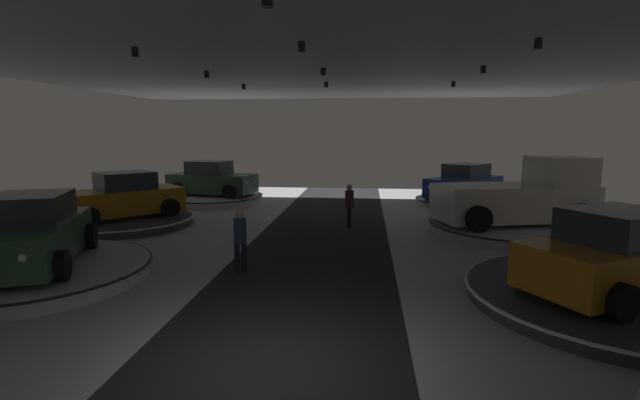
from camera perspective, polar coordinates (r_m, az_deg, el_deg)
The scene contains 15 objects.
ground at distance 7.31m, azimuth -6.74°, elevation -20.50°, with size 24.00×44.00×0.06m.
display_platform_deep_right at distance 23.22m, azimuth 17.49°, elevation -0.14°, with size 4.57×4.57×0.27m.
display_car_deep_right at distance 23.14m, azimuth 17.63°, elevation 2.02°, with size 4.19×4.29×1.71m.
display_platform_mid_right at distance 11.31m, azimuth 33.18°, elevation -10.15°, with size 5.99×5.99×0.29m.
display_car_mid_right at distance 11.05m, azimuth 33.47°, elevation -5.78°, with size 4.54×3.68×1.71m.
display_platform_mid_left at distance 12.94m, azimuth -32.20°, elevation -7.66°, with size 5.34×5.34×0.36m.
display_car_mid_left at distance 12.76m, azimuth -32.49°, elevation -3.61°, with size 3.34×4.57×1.71m.
display_platform_far_right at distance 17.37m, azimuth 22.86°, elevation -3.15°, with size 5.68×5.68×0.34m.
pickup_truck_far_right at distance 17.36m, azimuth 23.97°, elevation 0.41°, with size 5.65×3.66×2.30m.
display_platform_deep_left at distance 23.45m, azimuth -13.25°, elevation 0.23°, with size 4.95×4.95×0.36m.
display_car_deep_left at distance 23.36m, azimuth -13.40°, elevation 2.47°, with size 4.45×2.82×1.71m.
display_platform_far_left at distance 18.72m, azimuth -23.37°, elevation -2.42°, with size 5.12×5.12×0.31m.
display_car_far_left at distance 18.59m, azimuth -23.45°, elevation 0.33°, with size 4.18×4.30×1.71m.
visitor_walking_near at distance 11.62m, azimuth -9.98°, elevation -4.55°, with size 0.32×0.32×1.59m.
visitor_walking_far at distance 16.80m, azimuth 3.70°, elevation -0.37°, with size 0.32×0.32×1.59m.
Camera 1 is at (1.44, -6.23, 3.53)m, focal length 25.54 mm.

